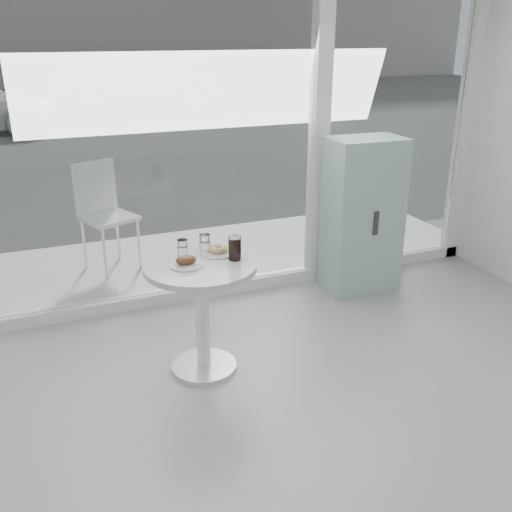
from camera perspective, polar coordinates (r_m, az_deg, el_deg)
name	(u,v)px	position (r m, az deg, el deg)	size (l,w,h in m)	color
storefront	(226,90)	(4.59, -3.01, 16.22)	(5.00, 0.14, 3.00)	white
main_table	(201,295)	(3.71, -5.48, -3.89)	(0.72, 0.72, 0.77)	white
patio_deck	(196,258)	(5.72, -6.01, -0.22)	(5.60, 1.60, 0.05)	white
street	(75,111)	(17.51, -17.64, 13.61)	(40.00, 24.00, 0.00)	#363636
mint_cabinet	(362,216)	(4.97, 10.56, 3.97)	(0.63, 0.44, 1.33)	#8BB2A2
patio_chair	(104,209)	(5.45, -14.99, 4.58)	(0.56, 0.56, 0.99)	white
car_silver	(136,81)	(17.55, -11.87, 16.76)	(1.67, 4.80, 1.58)	#B1B3B9
plate_fritter	(187,262)	(3.58, -6.96, -0.58)	(0.21, 0.21, 0.07)	silver
plate_donut	(218,251)	(3.76, -3.83, 0.51)	(0.22, 0.22, 0.05)	silver
water_tumbler_a	(183,249)	(3.73, -7.34, 0.72)	(0.07, 0.07, 0.11)	white
water_tumbler_b	(205,244)	(3.80, -5.14, 1.21)	(0.07, 0.07, 0.12)	white
cola_glass	(235,248)	(3.64, -2.13, 0.78)	(0.08, 0.08, 0.16)	white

